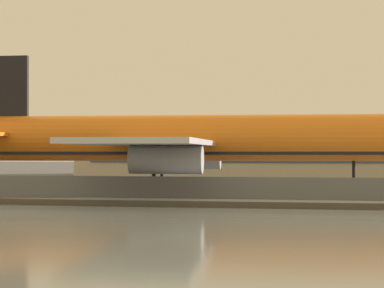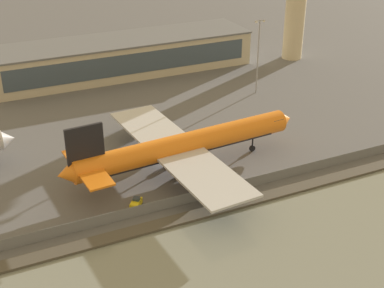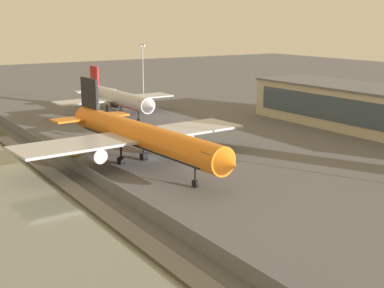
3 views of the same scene
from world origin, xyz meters
name	(u,v)px [view 2 (image 2 of 3)]	position (x,y,z in m)	size (l,w,h in m)	color
ground_plane	(163,164)	(0.00, 0.00, 0.00)	(500.00, 500.00, 0.00)	#565659
shoreline_seawall	(205,213)	(0.00, -20.50, 0.25)	(320.00, 3.00, 0.50)	#474238
perimeter_fence	(195,196)	(0.00, -16.00, 1.13)	(280.00, 0.10, 2.26)	slate
cargo_jet_orange	(182,146)	(2.81, -4.00, 5.70)	(54.23, 46.95, 14.95)	orange
baggage_tug	(136,203)	(-10.74, -12.97, 0.81)	(3.20, 3.52, 1.80)	yellow
terminal_building	(122,56)	(11.18, 60.00, 5.37)	(80.94, 19.35, 10.72)	#BCB299
apron_light_mast_apron_east	(258,53)	(39.92, 27.70, 11.72)	(3.20, 0.40, 20.87)	#93969B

